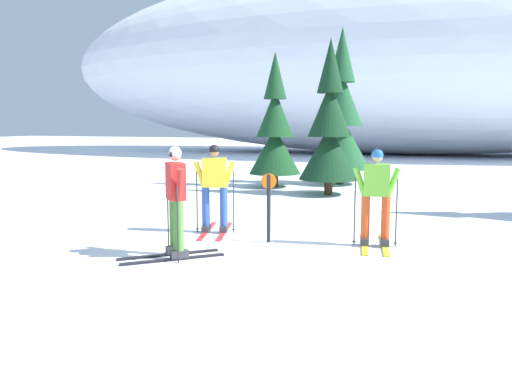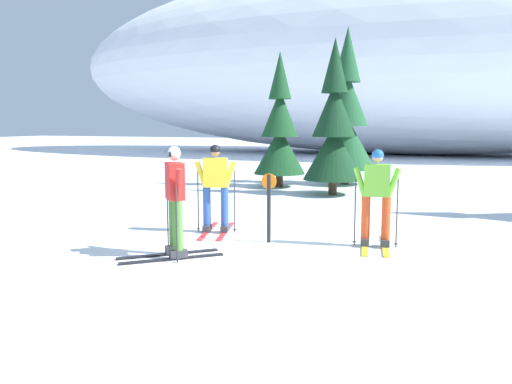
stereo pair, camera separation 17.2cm
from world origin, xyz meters
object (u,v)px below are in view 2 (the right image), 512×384
at_px(pine_tree_center_left, 346,120).
at_px(pine_tree_center_right, 334,130).
at_px(skier_red_jacket, 175,200).
at_px(trail_marker_post, 269,203).
at_px(skier_yellow_jacket, 216,187).
at_px(pine_tree_far_left, 280,131).
at_px(skier_lime_jacket, 376,196).

distance_m(pine_tree_center_left, pine_tree_center_right, 2.82).
relative_size(skier_red_jacket, pine_tree_center_left, 0.33).
bearing_deg(trail_marker_post, skier_red_jacket, -125.54).
bearing_deg(trail_marker_post, skier_yellow_jacket, 161.61).
bearing_deg(pine_tree_center_left, skier_yellow_jacket, -95.39).
relative_size(skier_yellow_jacket, pine_tree_far_left, 0.39).
bearing_deg(trail_marker_post, pine_tree_far_left, 106.65).
xyz_separation_m(skier_red_jacket, skier_lime_jacket, (2.93, 1.83, -0.04)).
bearing_deg(skier_red_jacket, pine_tree_far_left, 97.73).
relative_size(skier_red_jacket, trail_marker_post, 1.42).
distance_m(skier_red_jacket, pine_tree_far_left, 9.46).
bearing_deg(pine_tree_far_left, pine_tree_center_left, 38.28).
distance_m(skier_lime_jacket, skier_yellow_jacket, 3.11).
height_order(pine_tree_far_left, pine_tree_center_left, pine_tree_center_left).
xyz_separation_m(skier_yellow_jacket, trail_marker_post, (1.25, -0.42, -0.20)).
height_order(skier_red_jacket, skier_lime_jacket, skier_red_jacket).
bearing_deg(pine_tree_center_left, skier_lime_jacket, -75.91).
distance_m(skier_red_jacket, skier_yellow_jacket, 1.93).
height_order(pine_tree_center_right, trail_marker_post, pine_tree_center_right).
xyz_separation_m(skier_lime_jacket, trail_marker_post, (-1.86, -0.32, -0.18)).
relative_size(pine_tree_center_left, trail_marker_post, 4.30).
xyz_separation_m(skier_lime_jacket, pine_tree_center_left, (-2.27, 9.03, 1.37)).
height_order(skier_red_jacket, skier_yellow_jacket, skier_red_jacket).
xyz_separation_m(pine_tree_far_left, trail_marker_post, (2.34, -7.83, -1.16)).
distance_m(skier_yellow_jacket, pine_tree_center_left, 9.08).
xyz_separation_m(pine_tree_center_right, trail_marker_post, (0.24, -6.56, -1.21)).
relative_size(pine_tree_far_left, pine_tree_center_left, 0.83).
distance_m(pine_tree_far_left, pine_tree_center_left, 2.49).
bearing_deg(skier_red_jacket, skier_yellow_jacket, 95.23).
bearing_deg(skier_lime_jacket, pine_tree_far_left, 119.24).
bearing_deg(skier_lime_jacket, skier_red_jacket, -148.07).
bearing_deg(skier_yellow_jacket, trail_marker_post, -18.39).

